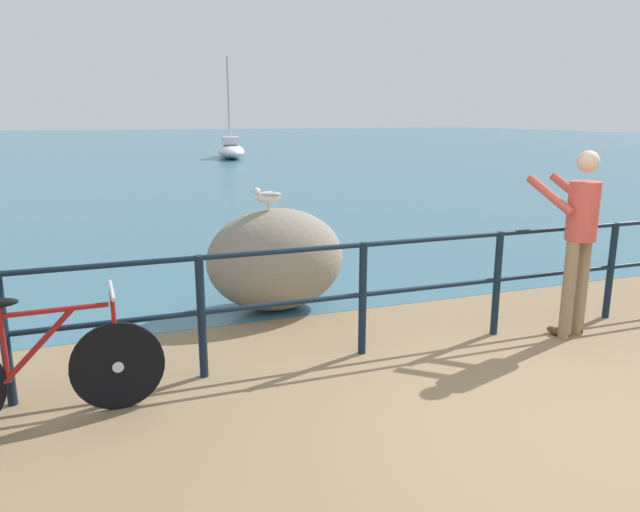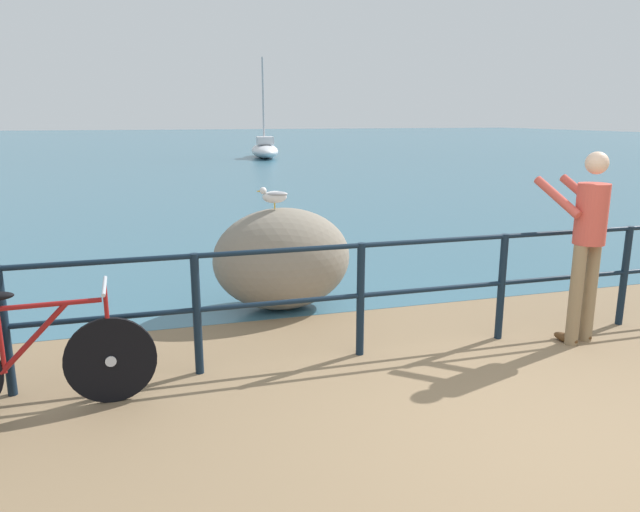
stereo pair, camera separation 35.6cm
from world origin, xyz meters
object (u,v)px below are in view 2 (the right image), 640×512
Objects in this scene: seagull at (274,196)px; sailboat at (265,149)px; bicycle at (33,362)px; person_at_railing at (587,239)px; breakwater_boulder_main at (282,259)px.

sailboat is (4.50, 23.76, -0.84)m from seagull.
sailboat is at bearing 73.65° from bicycle.
person_at_railing is 3.05m from breakwater_boulder_main.
person_at_railing is at bearing 152.31° from seagull.
breakwater_boulder_main is 0.70m from seagull.
seagull reaches higher than bicycle.
breakwater_boulder_main is (-2.45, 1.76, -0.43)m from person_at_railing.
person_at_railing is 5.22× the size of seagull.
person_at_railing is at bearing -0.94° from bicycle.
seagull is 0.07× the size of sailboat.
breakwater_boulder_main is 4.43× the size of seagull.
sailboat is (4.41, 23.74, -0.14)m from breakwater_boulder_main.
person_at_railing reaches higher than seagull.
bicycle is 26.41m from sailboat.
seagull is 24.19m from sailboat.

